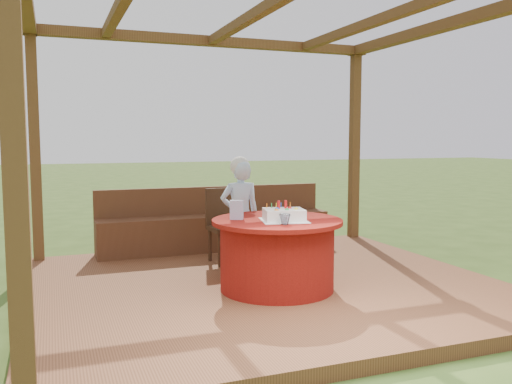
# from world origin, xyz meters

# --- Properties ---
(ground) EXTENTS (60.00, 60.00, 0.00)m
(ground) POSITION_xyz_m (0.00, 0.00, 0.00)
(ground) COLOR #35501A
(ground) RESTS_ON ground
(deck) EXTENTS (4.50, 4.00, 0.12)m
(deck) POSITION_xyz_m (0.00, 0.00, 0.06)
(deck) COLOR brown
(deck) RESTS_ON ground
(pergola) EXTENTS (4.50, 4.00, 2.72)m
(pergola) POSITION_xyz_m (0.00, 0.00, 2.41)
(pergola) COLOR brown
(pergola) RESTS_ON deck
(bench) EXTENTS (3.00, 0.42, 0.80)m
(bench) POSITION_xyz_m (0.00, 1.72, 0.38)
(bench) COLOR brown
(bench) RESTS_ON deck
(table) EXTENTS (1.23, 1.23, 0.67)m
(table) POSITION_xyz_m (0.01, -0.28, 0.46)
(table) COLOR maroon
(table) RESTS_ON deck
(chair) EXTENTS (0.42, 0.42, 0.85)m
(chair) POSITION_xyz_m (-0.09, 1.01, 0.58)
(chair) COLOR #3A2212
(chair) RESTS_ON deck
(elderly_woman) EXTENTS (0.45, 0.32, 1.24)m
(elderly_woman) POSITION_xyz_m (-0.05, 0.61, 0.75)
(elderly_woman) COLOR #A6CDF7
(elderly_woman) RESTS_ON deck
(birthday_cake) EXTENTS (0.49, 0.49, 0.18)m
(birthday_cake) POSITION_xyz_m (0.03, -0.39, 0.85)
(birthday_cake) COLOR white
(birthday_cake) RESTS_ON table
(gift_bag) EXTENTS (0.15, 0.12, 0.18)m
(gift_bag) POSITION_xyz_m (-0.34, -0.15, 0.88)
(gift_bag) COLOR #C17DA8
(gift_bag) RESTS_ON table
(drinking_glass) EXTENTS (0.11, 0.11, 0.09)m
(drinking_glass) POSITION_xyz_m (-0.05, -0.59, 0.84)
(drinking_glass) COLOR white
(drinking_glass) RESTS_ON table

